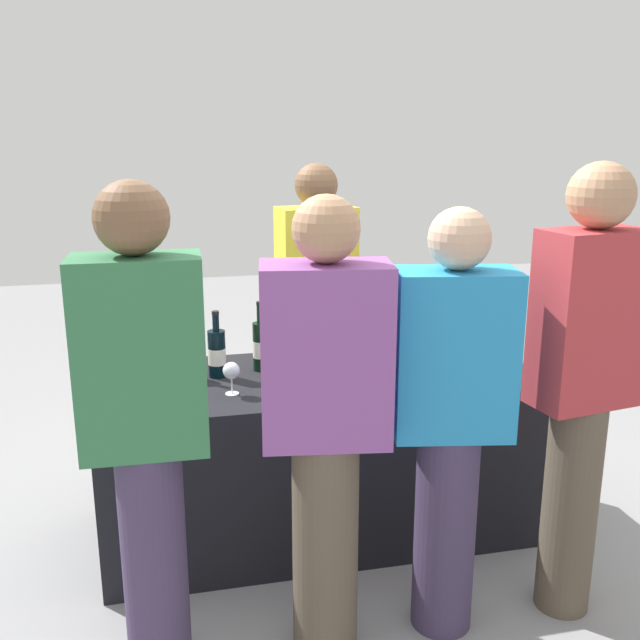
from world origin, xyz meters
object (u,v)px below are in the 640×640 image
wine_bottle_0 (175,351)px  wine_bottle_1 (217,353)px  wine_bottle_3 (293,339)px  guest_0 (145,424)px  wine_glass_4 (418,349)px  wine_bottle_4 (381,339)px  server_pouring (316,308)px  wine_glass_0 (231,371)px  wine_bottle_5 (463,332)px  guest_3 (583,378)px  wine_glass_2 (302,364)px  wine_bottle_2 (260,346)px  wine_glass_3 (322,360)px  wine_glass_1 (280,369)px  guest_2 (451,415)px  guest_1 (326,421)px

wine_bottle_0 → wine_bottle_1: wine_bottle_0 is taller
wine_bottle_3 → guest_0: size_ratio=0.20×
wine_bottle_0 → wine_glass_4: wine_bottle_0 is taller
wine_bottle_4 → wine_glass_4: (0.13, -0.14, -0.01)m
server_pouring → wine_bottle_3: bearing=59.3°
wine_glass_0 → wine_glass_4: size_ratio=0.91×
wine_bottle_1 → guest_0: 0.90m
wine_bottle_5 → guest_3: (0.07, -0.89, 0.07)m
wine_glass_2 → wine_glass_4: 0.55m
wine_bottle_1 → wine_bottle_2: size_ratio=0.93×
wine_bottle_5 → wine_glass_2: (-0.84, -0.28, -0.01)m
wine_bottle_5 → wine_glass_3: (-0.75, -0.26, -0.01)m
wine_bottle_3 → wine_bottle_5: bearing=-2.1°
wine_bottle_1 → wine_glass_0: (0.04, -0.23, -0.01)m
wine_glass_1 → guest_3: bearing=-31.9°
wine_bottle_0 → wine_glass_3: 0.65m
wine_glass_3 → guest_3: guest_3 is taller
server_pouring → guest_2: server_pouring is taller
guest_1 → guest_2: size_ratio=1.03×
wine_bottle_3 → wine_glass_0: wine_bottle_3 is taller
guest_3 → guest_0: bearing=171.2°
guest_2 → guest_3: guest_3 is taller
wine_bottle_0 → server_pouring: (0.75, 0.52, 0.03)m
wine_glass_4 → guest_3: (0.36, -0.69, 0.08)m
wine_bottle_0 → wine_bottle_2: bearing=-1.6°
wine_bottle_3 → guest_0: bearing=-124.6°
wine_glass_2 → guest_0: size_ratio=0.09×
wine_bottle_1 → server_pouring: (0.57, 0.57, 0.03)m
wine_bottle_3 → wine_bottle_4: bearing=-11.4°
wine_bottle_1 → wine_glass_4: bearing=-9.4°
wine_bottle_0 → wine_glass_2: wine_bottle_0 is taller
wine_glass_0 → wine_glass_3: (0.38, 0.03, 0.01)m
wine_bottle_4 → guest_1: 0.96m
wine_bottle_4 → wine_glass_0: (-0.71, -0.23, -0.02)m
wine_bottle_2 → wine_glass_1: bearing=-80.3°
wine_glass_4 → guest_0: 1.36m
wine_glass_4 → guest_0: size_ratio=0.09×
wine_bottle_3 → guest_2: 0.99m
wine_glass_0 → wine_glass_2: size_ratio=0.92×
wine_bottle_3 → wine_glass_4: wine_bottle_3 is taller
wine_bottle_3 → guest_1: bearing=-93.7°
wine_bottle_3 → wine_bottle_4: (0.40, -0.08, -0.00)m
guest_0 → guest_2: guest_0 is taller
wine_glass_0 → guest_1: size_ratio=0.09×
wine_bottle_4 → wine_glass_3: wine_bottle_4 is taller
wine_glass_3 → wine_bottle_0: bearing=156.6°
wine_bottle_0 → wine_bottle_4: 0.93m
wine_bottle_3 → server_pouring: server_pouring is taller
wine_bottle_3 → guest_1: 0.93m
guest_2 → wine_bottle_4: bearing=100.2°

